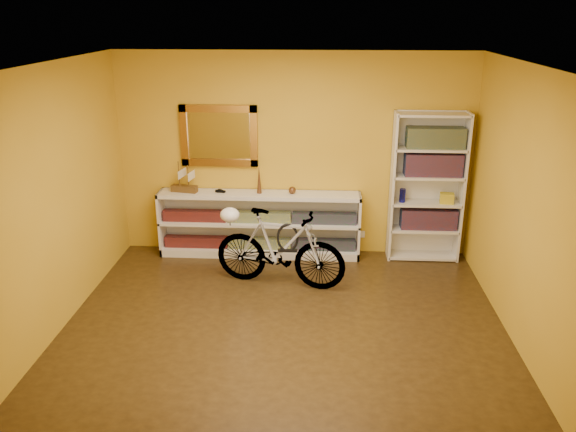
# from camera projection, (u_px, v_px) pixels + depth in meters

# --- Properties ---
(floor) EXTENTS (4.50, 4.00, 0.01)m
(floor) POSITION_uv_depth(u_px,v_px,m) (284.00, 327.00, 5.89)
(floor) COLOR black
(floor) RESTS_ON ground
(ceiling) EXTENTS (4.50, 4.00, 0.01)m
(ceiling) POSITION_uv_depth(u_px,v_px,m) (283.00, 65.00, 5.00)
(ceiling) COLOR silver
(ceiling) RESTS_ON ground
(back_wall) EXTENTS (4.50, 0.01, 2.60)m
(back_wall) POSITION_uv_depth(u_px,v_px,m) (294.00, 156.00, 7.33)
(back_wall) COLOR gold
(back_wall) RESTS_ON ground
(left_wall) EXTENTS (0.01, 4.00, 2.60)m
(left_wall) POSITION_uv_depth(u_px,v_px,m) (52.00, 202.00, 5.57)
(left_wall) COLOR gold
(left_wall) RESTS_ON ground
(right_wall) EXTENTS (0.01, 4.00, 2.60)m
(right_wall) POSITION_uv_depth(u_px,v_px,m) (526.00, 211.00, 5.32)
(right_wall) COLOR gold
(right_wall) RESTS_ON ground
(gilt_mirror) EXTENTS (0.98, 0.06, 0.78)m
(gilt_mirror) POSITION_uv_depth(u_px,v_px,m) (219.00, 136.00, 7.26)
(gilt_mirror) COLOR brown
(gilt_mirror) RESTS_ON back_wall
(wall_socket) EXTENTS (0.09, 0.02, 0.09)m
(wall_socket) POSITION_uv_depth(u_px,v_px,m) (361.00, 234.00, 7.62)
(wall_socket) COLOR silver
(wall_socket) RESTS_ON back_wall
(console_unit) EXTENTS (2.60, 0.35, 0.85)m
(console_unit) POSITION_uv_depth(u_px,v_px,m) (259.00, 224.00, 7.47)
(console_unit) COLOR silver
(console_unit) RESTS_ON floor
(cd_row_lower) EXTENTS (2.50, 0.13, 0.14)m
(cd_row_lower) POSITION_uv_depth(u_px,v_px,m) (260.00, 243.00, 7.54)
(cd_row_lower) COLOR black
(cd_row_lower) RESTS_ON console_unit
(cd_row_upper) EXTENTS (2.50, 0.13, 0.14)m
(cd_row_upper) POSITION_uv_depth(u_px,v_px,m) (259.00, 217.00, 7.42)
(cd_row_upper) COLOR navy
(cd_row_upper) RESTS_ON console_unit
(model_ship) EXTENTS (0.35, 0.19, 0.40)m
(model_ship) POSITION_uv_depth(u_px,v_px,m) (184.00, 177.00, 7.31)
(model_ship) COLOR #452F13
(model_ship) RESTS_ON console_unit
(toy_car) EXTENTS (0.00, 0.00, 0.00)m
(toy_car) POSITION_uv_depth(u_px,v_px,m) (221.00, 192.00, 7.35)
(toy_car) COLOR black
(toy_car) RESTS_ON console_unit
(bronze_ornament) EXTENTS (0.06, 0.06, 0.36)m
(bronze_ornament) POSITION_uv_depth(u_px,v_px,m) (259.00, 179.00, 7.27)
(bronze_ornament) COLOR brown
(bronze_ornament) RESTS_ON console_unit
(decorative_orb) EXTENTS (0.09, 0.09, 0.09)m
(decorative_orb) POSITION_uv_depth(u_px,v_px,m) (292.00, 190.00, 7.29)
(decorative_orb) COLOR brown
(decorative_orb) RESTS_ON console_unit
(bookcase) EXTENTS (0.90, 0.30, 1.90)m
(bookcase) POSITION_uv_depth(u_px,v_px,m) (427.00, 188.00, 7.20)
(bookcase) COLOR silver
(bookcase) RESTS_ON floor
(book_row_a) EXTENTS (0.70, 0.22, 0.26)m
(book_row_a) POSITION_uv_depth(u_px,v_px,m) (428.00, 218.00, 7.34)
(book_row_a) COLOR maroon
(book_row_a) RESTS_ON bookcase
(book_row_b) EXTENTS (0.70, 0.22, 0.28)m
(book_row_b) POSITION_uv_depth(u_px,v_px,m) (433.00, 164.00, 7.10)
(book_row_b) COLOR maroon
(book_row_b) RESTS_ON bookcase
(book_row_c) EXTENTS (0.70, 0.22, 0.25)m
(book_row_c) POSITION_uv_depth(u_px,v_px,m) (435.00, 138.00, 6.98)
(book_row_c) COLOR navy
(book_row_c) RESTS_ON bookcase
(travel_mug) EXTENTS (0.08, 0.08, 0.17)m
(travel_mug) POSITION_uv_depth(u_px,v_px,m) (402.00, 195.00, 7.23)
(travel_mug) COLOR navy
(travel_mug) RESTS_ON bookcase
(red_tin) EXTENTS (0.17, 0.17, 0.18)m
(red_tin) POSITION_uv_depth(u_px,v_px,m) (414.00, 140.00, 7.04)
(red_tin) COLOR maroon
(red_tin) RESTS_ON bookcase
(yellow_bag) EXTENTS (0.18, 0.13, 0.13)m
(yellow_bag) POSITION_uv_depth(u_px,v_px,m) (447.00, 198.00, 7.19)
(yellow_bag) COLOR gold
(yellow_bag) RESTS_ON bookcase
(bicycle) EXTENTS (0.72, 1.63, 0.93)m
(bicycle) POSITION_uv_depth(u_px,v_px,m) (280.00, 248.00, 6.62)
(bicycle) COLOR silver
(bicycle) RESTS_ON floor
(helmet) EXTENTS (0.23, 0.22, 0.17)m
(helmet) POSITION_uv_depth(u_px,v_px,m) (230.00, 215.00, 6.65)
(helmet) COLOR white
(helmet) RESTS_ON bicycle
(u_lock) EXTENTS (0.25, 0.03, 0.25)m
(u_lock) POSITION_uv_depth(u_px,v_px,m) (288.00, 238.00, 6.55)
(u_lock) COLOR black
(u_lock) RESTS_ON bicycle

